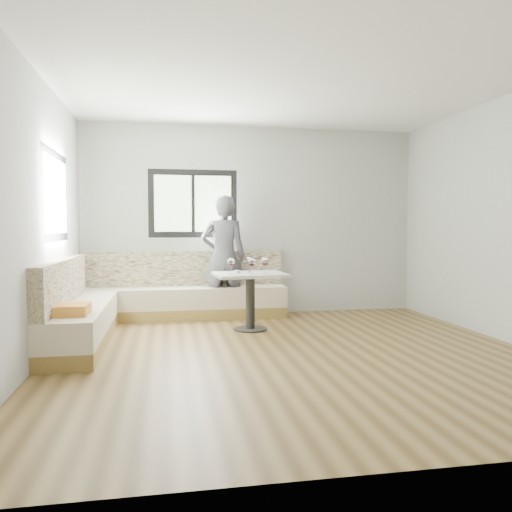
{
  "coord_description": "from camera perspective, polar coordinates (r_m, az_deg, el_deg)",
  "views": [
    {
      "loc": [
        -1.29,
        -4.92,
        1.31
      ],
      "look_at": [
        -0.16,
        1.38,
        0.93
      ],
      "focal_mm": 35.0,
      "sensor_mm": 36.0,
      "label": 1
    }
  ],
  "objects": [
    {
      "name": "wine_glass_b",
      "position": [
        6.12,
        -0.5,
        -0.77
      ],
      "size": [
        0.09,
        0.09,
        0.21
      ],
      "color": "white",
      "rests_on": "table"
    },
    {
      "name": "olive_ramekin",
      "position": [
        6.27,
        -2.16,
        -1.83
      ],
      "size": [
        0.09,
        0.09,
        0.04
      ],
      "color": "white",
      "rests_on": "table"
    },
    {
      "name": "table",
      "position": [
        6.33,
        -0.67,
        -3.6
      ],
      "size": [
        0.93,
        0.75,
        0.72
      ],
      "rotation": [
        0.0,
        0.0,
        0.08
      ],
      "color": "black",
      "rests_on": "ground"
    },
    {
      "name": "wine_glass_d",
      "position": [
        6.42,
        -0.67,
        -0.58
      ],
      "size": [
        0.09,
        0.09,
        0.21
      ],
      "color": "white",
      "rests_on": "table"
    },
    {
      "name": "room",
      "position": [
        5.14,
        3.45,
        4.48
      ],
      "size": [
        5.01,
        5.01,
        2.81
      ],
      "color": "brown",
      "rests_on": "ground"
    },
    {
      "name": "wine_glass_a",
      "position": [
        6.11,
        -2.87,
        -0.78
      ],
      "size": [
        0.09,
        0.09,
        0.21
      ],
      "color": "white",
      "rests_on": "table"
    },
    {
      "name": "banquette",
      "position": [
        6.62,
        -12.7,
        -5.22
      ],
      "size": [
        2.9,
        2.8,
        0.95
      ],
      "color": "olive",
      "rests_on": "ground"
    },
    {
      "name": "person",
      "position": [
        7.17,
        -3.73,
        -0.09
      ],
      "size": [
        0.67,
        0.47,
        1.76
      ],
      "primitive_type": "imported",
      "rotation": [
        0.0,
        0.0,
        3.06
      ],
      "color": "#4D4C55",
      "rests_on": "ground"
    },
    {
      "name": "wine_glass_c",
      "position": [
        6.23,
        1.05,
        -0.7
      ],
      "size": [
        0.09,
        0.09,
        0.21
      ],
      "color": "white",
      "rests_on": "table"
    }
  ]
}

